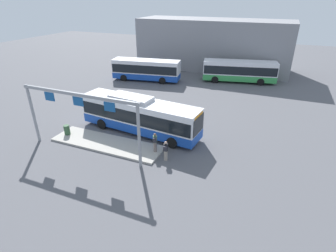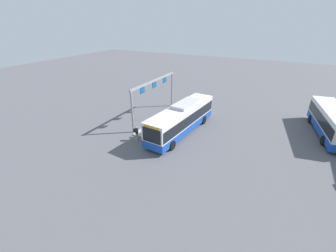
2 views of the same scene
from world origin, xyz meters
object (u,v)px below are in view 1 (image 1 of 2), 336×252
Objects in this scene: bus_background_left at (146,69)px; trash_bin at (67,130)px; bus_main at (140,114)px; person_boarding at (166,150)px; person_waiting_near at (155,142)px; bus_background_right at (239,70)px.

bus_background_left reaches higher than trash_bin.
trash_bin is at bearing -144.70° from bus_main.
person_waiting_near is at bearing 51.49° from person_boarding.
bus_main is 7.10× the size of person_waiting_near.
bus_background_right is at bearing 63.31° from trash_bin.
bus_background_right reaches higher than trash_bin.
bus_main is at bearing 105.70° from bus_background_left.
person_waiting_near is at bearing -39.32° from bus_main.
bus_background_right is 11.95× the size of trash_bin.
bus_main is 1.15× the size of bus_background_left.
person_boarding is at bearing 111.63° from bus_background_left.
bus_main is 1.10× the size of bus_background_right.
bus_background_right is 26.08m from trash_bin.
bus_background_right is at bearing -29.90° from person_waiting_near.
bus_main is at bearing 22.48° from person_waiting_near.
bus_main is at bearing 29.65° from trash_bin.
person_boarding is at bearing -34.92° from bus_main.
bus_main reaches higher than person_boarding.
person_boarding is (11.22, -18.89, -0.89)m from bus_background_left.
bus_background_left is at bearing 120.42° from bus_main.
bus_main is 6.79m from trash_bin.
bus_background_left is 21.99m from person_boarding.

